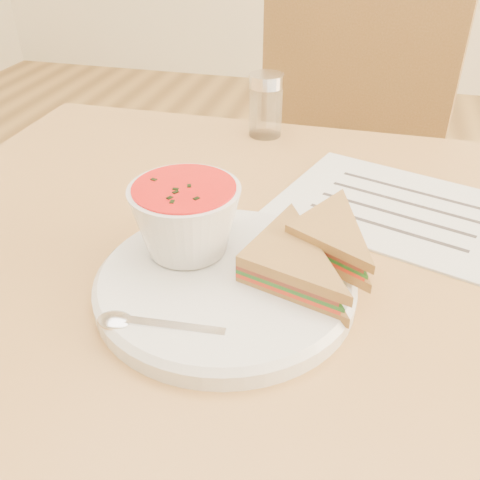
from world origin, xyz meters
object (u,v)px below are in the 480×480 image
(plate, at_px, (225,284))
(soup_bowl, at_px, (186,222))
(condiment_shaker, at_px, (266,105))
(dining_table, at_px, (285,442))
(chair_far, at_px, (314,201))

(plate, xyz_separation_m, soup_bowl, (-0.05, 0.03, 0.05))
(soup_bowl, relative_size, condiment_shaker, 1.14)
(dining_table, distance_m, soup_bowl, 0.45)
(dining_table, xyz_separation_m, soup_bowl, (-0.11, -0.08, 0.43))
(plate, height_order, soup_bowl, soup_bowl)
(chair_far, relative_size, plate, 3.88)
(plate, xyz_separation_m, condiment_shaker, (-0.05, 0.40, 0.04))
(chair_far, bearing_deg, condiment_shaker, 87.65)
(plate, relative_size, soup_bowl, 2.30)
(soup_bowl, height_order, condiment_shaker, condiment_shaker)
(dining_table, relative_size, soup_bowl, 8.88)
(dining_table, height_order, chair_far, chair_far)
(plate, distance_m, soup_bowl, 0.07)
(condiment_shaker, bearing_deg, dining_table, -70.49)
(soup_bowl, distance_m, condiment_shaker, 0.37)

